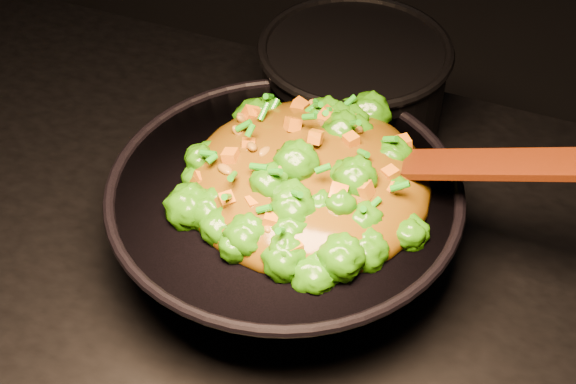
% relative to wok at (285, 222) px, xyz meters
% --- Properties ---
extents(wok, '(0.44, 0.44, 0.11)m').
position_rel_wok_xyz_m(wok, '(0.00, 0.00, 0.00)').
color(wok, black).
rests_on(wok, stovetop).
extents(stir_fry, '(0.30, 0.30, 0.09)m').
position_rel_wok_xyz_m(stir_fry, '(0.02, 0.01, 0.10)').
color(stir_fry, '#2A7908').
rests_on(stir_fry, wok).
extents(spatula, '(0.28, 0.06, 0.12)m').
position_rel_wok_xyz_m(spatula, '(0.17, 0.05, 0.10)').
color(spatula, '#351406').
rests_on(spatula, wok).
extents(back_pot, '(0.31, 0.31, 0.14)m').
position_rel_wok_xyz_m(back_pot, '(-0.00, 0.25, 0.02)').
color(back_pot, black).
rests_on(back_pot, stovetop).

